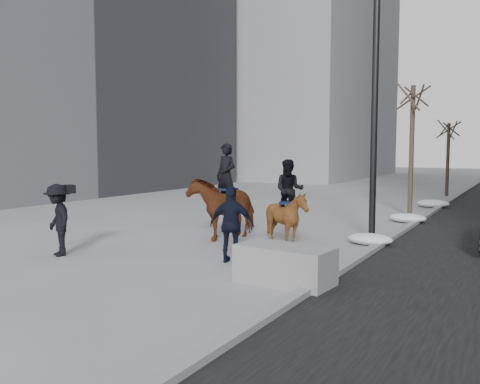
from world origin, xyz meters
The scene contains 12 objects.
ground centered at (0.00, 0.00, 0.00)m, with size 120.00×120.00×0.00m, color gray.
curb centered at (3.00, 10.00, 0.06)m, with size 0.25×90.00×0.12m, color gray.
building_left centered at (-19.00, 10.00, 10.00)m, with size 12.00×26.00×20.00m, color #595960.
planter centered at (2.37, -1.16, 0.37)m, with size 1.84×0.92×0.74m, color gray.
tree_near centered at (2.40, 10.11, 2.76)m, with size 1.20×1.20×5.52m, color #3A2B22, non-canonical shape.
tree_far centered at (2.40, 19.62, 2.19)m, with size 1.20×1.20×4.39m, color #362720, non-canonical shape.
mounted_left centered at (-1.33, 2.56, 1.02)m, with size 1.42×2.29×2.75m.
mounted_right centered at (0.95, 2.01, 0.93)m, with size 1.60×1.70×2.32m.
feeder centered at (0.54, -0.11, 0.88)m, with size 1.11×0.99×1.75m.
camera_crew centered at (-3.49, -1.59, 0.89)m, with size 1.31×1.10×1.75m.
lamppost centered at (2.60, 4.05, 4.99)m, with size 0.25×0.92×9.09m.
snow_piles centered at (2.70, 7.00, 0.16)m, with size 1.37×15.00×0.35m.
Camera 1 is at (6.45, -9.94, 2.63)m, focal length 38.00 mm.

